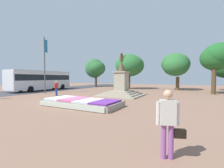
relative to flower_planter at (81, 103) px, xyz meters
The scene contains 11 objects.
ground_plane 3.16m from the flower_planter, 149.89° to the left, with size 75.33×75.33×0.00m, color #8C6651.
flower_planter is the anchor object (origin of this frame).
statue_monument 7.03m from the flower_planter, 88.76° to the left, with size 4.54×4.54×4.88m.
banner_pole 11.40m from the flower_planter, 154.35° to the left, with size 0.14×0.64×7.34m.
city_bus 16.38m from the flower_planter, 151.66° to the left, with size 3.01×10.86×3.15m.
pedestrian_with_handbag 8.11m from the flower_planter, 35.08° to the right, with size 0.70×0.38×1.76m.
pedestrian_near_planter 7.34m from the flower_planter, 151.19° to the left, with size 0.32×0.55×1.70m.
park_tree_far_left 18.35m from the flower_planter, 99.19° to the left, with size 5.23×5.19×6.47m.
park_tree_behind_statue 18.11m from the flower_planter, 54.71° to the left, with size 4.14×3.76×6.43m.
park_tree_far_right 24.59m from the flower_planter, 121.55° to the left, with size 4.91×4.07×6.54m.
park_tree_street_side 20.02m from the flower_planter, 75.46° to the left, with size 4.72×5.81×6.35m.
Camera 1 is at (9.79, -10.18, 2.05)m, focal length 24.00 mm.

